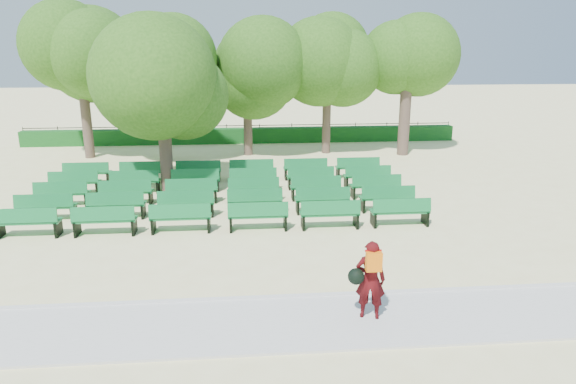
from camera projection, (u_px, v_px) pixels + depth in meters
The scene contains 9 objects.
ground at pixel (246, 215), 17.88m from camera, with size 120.00×120.00×0.00m, color #F2E7A0.
paving at pixel (249, 325), 10.78m from camera, with size 30.00×2.20×0.06m, color silver.
curb at pixel (248, 299), 11.88m from camera, with size 30.00×0.12×0.10m, color silver.
hedge at pixel (243, 136), 31.17m from camera, with size 26.00×0.70×0.90m, color #16571D.
fence at pixel (243, 142), 31.67m from camera, with size 26.00×0.10×1.02m, color black, non-canonical shape.
tree_line at pixel (244, 156), 27.46m from camera, with size 21.80×6.80×7.04m, color #34641B, non-canonical shape.
bench_array at pixel (223, 199), 19.45m from camera, with size 1.92×0.63×1.21m.
tree_among at pixel (161, 89), 19.73m from camera, with size 4.61×4.61×6.19m.
person at pixel (369, 279), 10.82m from camera, with size 0.86×0.56×1.74m.
Camera 1 is at (-0.04, -17.04, 5.69)m, focal length 32.00 mm.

